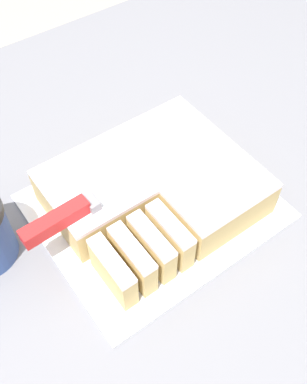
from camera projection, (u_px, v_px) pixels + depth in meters
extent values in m
plane|color=#9E9384|center=(156.00, 374.00, 1.46)|extent=(8.00, 8.00, 0.00)
cube|color=slate|center=(156.00, 318.00, 1.09)|extent=(1.40, 1.10, 0.93)
cube|color=silver|center=(154.00, 206.00, 0.72)|extent=(0.35, 0.31, 0.01)
cube|color=tan|center=(136.00, 174.00, 0.72)|extent=(0.29, 0.15, 0.06)
cube|color=white|center=(135.00, 160.00, 0.69)|extent=(0.29, 0.15, 0.01)
cube|color=tan|center=(219.00, 203.00, 0.68)|extent=(0.15, 0.10, 0.06)
cube|color=white|center=(221.00, 189.00, 0.65)|extent=(0.15, 0.10, 0.01)
cube|color=tan|center=(113.00, 273.00, 0.61)|extent=(0.02, 0.09, 0.06)
cube|color=white|center=(111.00, 260.00, 0.58)|extent=(0.02, 0.09, 0.01)
cube|color=tan|center=(133.00, 261.00, 0.62)|extent=(0.02, 0.09, 0.06)
cube|color=white|center=(132.00, 248.00, 0.59)|extent=(0.02, 0.09, 0.01)
cube|color=tan|center=(151.00, 249.00, 0.63)|extent=(0.02, 0.09, 0.06)
cube|color=white|center=(151.00, 236.00, 0.60)|extent=(0.02, 0.09, 0.01)
cube|color=tan|center=(170.00, 237.00, 0.64)|extent=(0.02, 0.09, 0.06)
cube|color=white|center=(170.00, 224.00, 0.62)|extent=(0.02, 0.09, 0.01)
cube|color=silver|center=(136.00, 177.00, 0.66)|extent=(0.17, 0.04, 0.00)
cube|color=slate|center=(90.00, 202.00, 0.62)|extent=(0.02, 0.03, 0.02)
cube|color=red|center=(55.00, 221.00, 0.60)|extent=(0.10, 0.03, 0.02)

